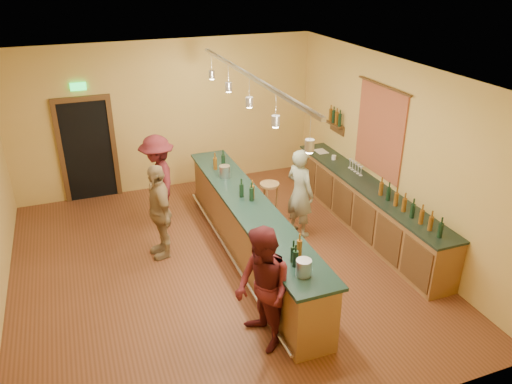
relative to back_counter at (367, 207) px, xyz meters
name	(u,v)px	position (x,y,z in m)	size (l,w,h in m)	color
floor	(217,266)	(-2.97, -0.18, -0.49)	(7.00, 7.00, 0.00)	#5B311A
ceiling	(209,74)	(-2.97, -0.18, 2.71)	(6.50, 7.00, 0.02)	silver
wall_back	(167,117)	(-2.97, 3.32, 1.11)	(6.50, 0.02, 3.20)	gold
wall_front	(318,319)	(-2.97, -3.68, 1.11)	(6.50, 0.02, 3.20)	gold
wall_right	(392,152)	(0.28, -0.18, 1.11)	(0.02, 7.00, 3.20)	gold
doorway	(87,148)	(-4.67, 3.30, 0.64)	(1.15, 0.09, 2.48)	black
tapestry	(380,132)	(0.26, 0.22, 1.36)	(0.03, 1.40, 1.60)	maroon
bottle_shelf	(335,119)	(0.20, 1.72, 1.18)	(0.17, 0.55, 0.54)	#482E15
back_counter	(367,207)	(0.00, 0.00, 0.00)	(0.60, 4.55, 1.27)	brown
tasting_bar	(250,228)	(-2.37, -0.18, 0.12)	(0.73, 5.10, 1.38)	brown
pendant_track	(249,86)	(-2.37, -0.18, 2.50)	(0.11, 4.60, 0.50)	silver
bartender	(300,193)	(-1.22, 0.34, 0.35)	(0.61, 0.40, 1.66)	gray
customer_a	(263,290)	(-2.92, -2.16, 0.38)	(0.84, 0.65, 1.73)	#59191E
customer_b	(159,211)	(-3.74, 0.52, 0.35)	(0.98, 0.41, 1.67)	#997A51
customer_c	(159,180)	(-3.52, 1.67, 0.40)	(1.14, 0.66, 1.77)	#59191E
bar_stool	(270,190)	(-1.53, 1.03, 0.14)	(0.38, 0.38, 0.77)	olive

